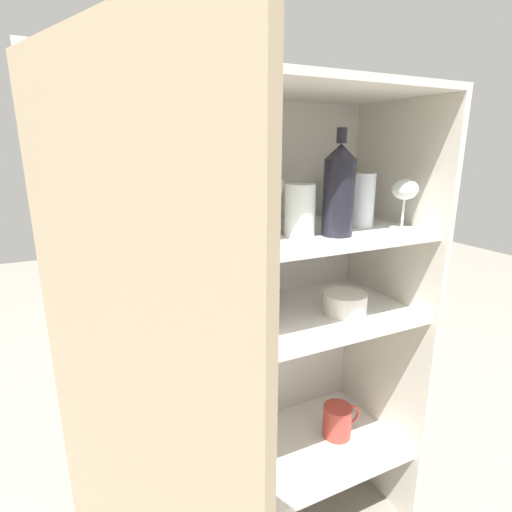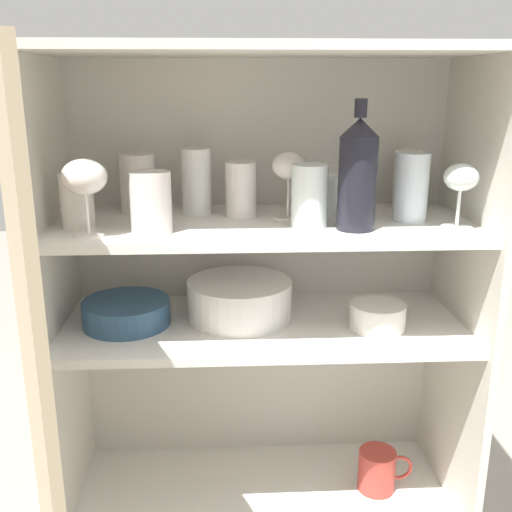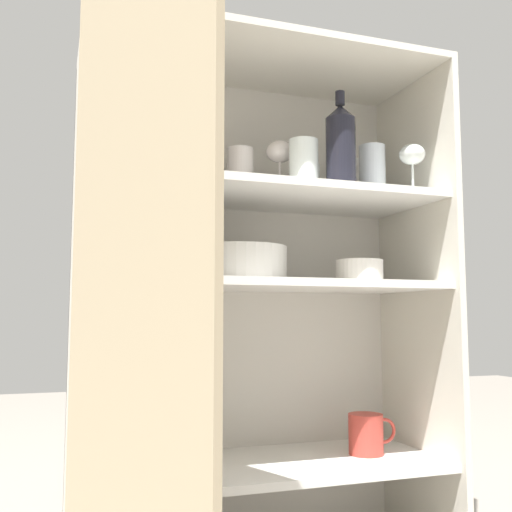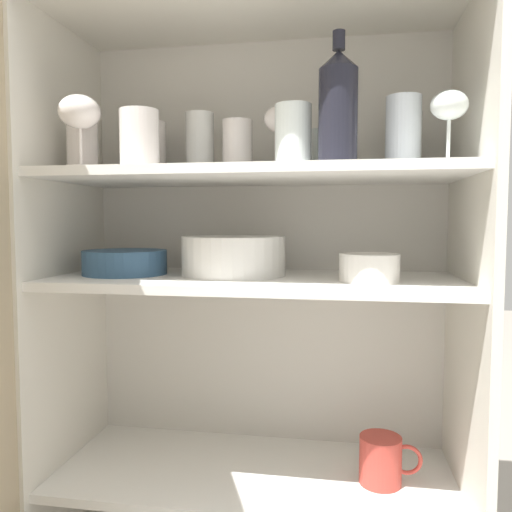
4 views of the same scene
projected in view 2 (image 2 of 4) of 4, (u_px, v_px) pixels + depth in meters
cupboard_back_panel at (258, 316)px, 1.57m from camera, size 0.94×0.02×1.29m
cupboard_side_left at (62, 351)px, 1.37m from camera, size 0.02×0.40×1.29m
cupboard_side_right at (457, 343)px, 1.41m from camera, size 0.02×0.40×1.29m
cupboard_top_panel at (264, 50)px, 1.20m from camera, size 0.94×0.40×0.02m
shelf_board_lower at (262, 492)px, 1.50m from camera, size 0.90×0.36×0.02m
shelf_board_middle at (263, 325)px, 1.37m from camera, size 0.90×0.36×0.02m
shelf_board_upper at (263, 225)px, 1.31m from camera, size 0.90×0.36×0.02m
cupboard_door at (44, 462)px, 0.97m from camera, size 0.19×0.44×1.29m
tumbler_glass_0 at (411, 187)px, 1.29m from camera, size 0.07×0.07×0.15m
tumbler_glass_1 at (406, 180)px, 1.41m from camera, size 0.06×0.06×0.14m
tumbler_glass_2 at (77, 201)px, 1.23m from camera, size 0.07×0.07×0.11m
tumbler_glass_3 at (138, 184)px, 1.37m from camera, size 0.08×0.08×0.14m
tumbler_glass_4 at (309, 196)px, 1.24m from camera, size 0.08×0.08×0.13m
tumbler_glass_5 at (241, 190)px, 1.33m from camera, size 0.07×0.07×0.12m
tumbler_glass_6 at (328, 196)px, 1.34m from camera, size 0.06×0.06×0.09m
tumbler_glass_7 at (151, 202)px, 1.19m from camera, size 0.08×0.08×0.12m
tumbler_glass_8 at (196, 182)px, 1.35m from camera, size 0.07×0.07×0.15m
wine_glass_0 at (289, 170)px, 1.30m from camera, size 0.08×0.08×0.15m
wine_glass_1 at (84, 179)px, 1.14m from camera, size 0.09×0.09×0.15m
wine_glass_2 at (461, 182)px, 1.20m from camera, size 0.07×0.07×0.14m
wine_bottle at (358, 174)px, 1.20m from camera, size 0.08×0.08×0.26m
plate_stack_white at (240, 299)px, 1.38m from camera, size 0.24×0.24×0.09m
mixing_bowl_large at (126, 311)px, 1.35m from camera, size 0.20×0.20×0.06m
serving_bowl_small at (378, 315)px, 1.32m from camera, size 0.12×0.12×0.06m
coffee_mug_primary at (378, 470)px, 1.48m from camera, size 0.14×0.09×0.10m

